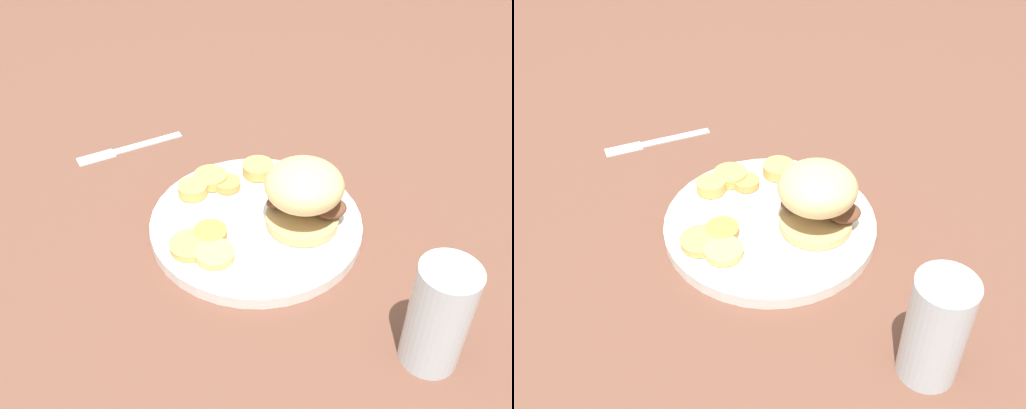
% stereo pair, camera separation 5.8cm
% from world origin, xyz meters
% --- Properties ---
extents(ground_plane, '(4.00, 4.00, 0.00)m').
position_xyz_m(ground_plane, '(0.00, 0.00, 0.00)').
color(ground_plane, brown).
extents(dinner_plate, '(0.29, 0.29, 0.02)m').
position_xyz_m(dinner_plate, '(0.00, 0.00, 0.01)').
color(dinner_plate, white).
rests_on(dinner_plate, ground_plane).
extents(sandwich, '(0.12, 0.10, 0.09)m').
position_xyz_m(sandwich, '(-0.06, 0.02, 0.07)').
color(sandwich, tan).
rests_on(sandwich, dinner_plate).
extents(potato_round_0, '(0.04, 0.04, 0.01)m').
position_xyz_m(potato_round_0, '(0.07, 0.02, 0.02)').
color(potato_round_0, '#BC8942').
rests_on(potato_round_0, dinner_plate).
extents(potato_round_1, '(0.05, 0.05, 0.01)m').
position_xyz_m(potato_round_1, '(0.10, 0.03, 0.02)').
color(potato_round_1, tan).
rests_on(potato_round_1, dinner_plate).
extents(potato_round_2, '(0.05, 0.05, 0.02)m').
position_xyz_m(potato_round_2, '(-0.03, -0.10, 0.03)').
color(potato_round_2, tan).
rests_on(potato_round_2, dinner_plate).
extents(potato_round_3, '(0.04, 0.04, 0.02)m').
position_xyz_m(potato_round_3, '(0.07, -0.08, 0.03)').
color(potato_round_3, tan).
rests_on(potato_round_3, dinner_plate).
extents(potato_round_4, '(0.04, 0.04, 0.01)m').
position_xyz_m(potato_round_4, '(0.02, -0.08, 0.02)').
color(potato_round_4, tan).
rests_on(potato_round_4, dinner_plate).
extents(potato_round_5, '(0.05, 0.05, 0.01)m').
position_xyz_m(potato_round_5, '(0.07, 0.06, 0.02)').
color(potato_round_5, '#DBB766').
rests_on(potato_round_5, dinner_plate).
extents(potato_round_6, '(0.05, 0.05, 0.01)m').
position_xyz_m(potato_round_6, '(0.04, -0.10, 0.03)').
color(potato_round_6, tan).
rests_on(potato_round_6, dinner_plate).
extents(fork, '(0.17, 0.06, 0.00)m').
position_xyz_m(fork, '(0.15, -0.24, 0.00)').
color(fork, silver).
rests_on(fork, ground_plane).
extents(drinking_glass, '(0.06, 0.06, 0.13)m').
position_xyz_m(drinking_glass, '(-0.13, 0.25, 0.07)').
color(drinking_glass, silver).
rests_on(drinking_glass, ground_plane).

